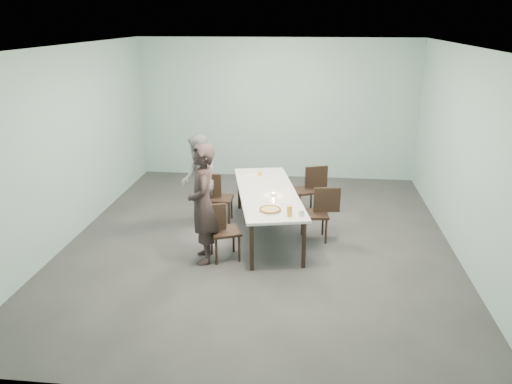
# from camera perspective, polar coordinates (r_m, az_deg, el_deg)

# --- Properties ---
(ground) EXTENTS (7.00, 7.00, 0.00)m
(ground) POSITION_cam_1_polar(r_m,az_deg,el_deg) (8.03, 0.39, -5.60)
(ground) COLOR #333335
(ground) RESTS_ON ground
(room_shell) EXTENTS (6.02, 7.02, 3.01)m
(room_shell) POSITION_cam_1_polar(r_m,az_deg,el_deg) (7.41, 0.42, 8.75)
(room_shell) COLOR #94BABA
(room_shell) RESTS_ON ground
(table) EXTENTS (1.43, 2.73, 0.75)m
(table) POSITION_cam_1_polar(r_m,az_deg,el_deg) (8.02, 1.31, -0.27)
(table) COLOR white
(table) RESTS_ON ground
(chair_near_left) EXTENTS (0.65, 0.55, 0.87)m
(chair_near_left) POSITION_cam_1_polar(r_m,az_deg,el_deg) (7.27, -4.20, -4.08)
(chair_near_left) COLOR black
(chair_near_left) RESTS_ON ground
(chair_far_left) EXTENTS (0.62, 0.43, 0.87)m
(chair_far_left) POSITION_cam_1_polar(r_m,az_deg,el_deg) (8.61, -4.64, -0.29)
(chair_far_left) COLOR black
(chair_far_left) RESTS_ON ground
(chair_near_right) EXTENTS (0.64, 0.47, 0.87)m
(chair_near_right) POSITION_cam_1_polar(r_m,az_deg,el_deg) (7.97, 7.27, -2.05)
(chair_near_right) COLOR black
(chair_near_right) RESTS_ON ground
(chair_far_right) EXTENTS (0.65, 0.54, 0.87)m
(chair_far_right) POSITION_cam_1_polar(r_m,az_deg,el_deg) (9.05, 6.21, 0.63)
(chair_far_right) COLOR black
(chair_far_right) RESTS_ON ground
(diner_near) EXTENTS (0.56, 0.72, 1.75)m
(diner_near) POSITION_cam_1_polar(r_m,az_deg,el_deg) (7.13, -6.10, -1.38)
(diner_near) COLOR black
(diner_near) RESTS_ON ground
(diner_far) EXTENTS (0.76, 0.88, 1.54)m
(diner_far) POSITION_cam_1_polar(r_m,az_deg,el_deg) (8.55, -6.58, 1.39)
(diner_far) COLOR gray
(diner_far) RESTS_ON ground
(pizza) EXTENTS (0.34, 0.34, 0.04)m
(pizza) POSITION_cam_1_polar(r_m,az_deg,el_deg) (7.18, 1.62, -2.05)
(pizza) COLOR white
(pizza) RESTS_ON table
(side_plate) EXTENTS (0.18, 0.18, 0.01)m
(side_plate) POSITION_cam_1_polar(r_m,az_deg,el_deg) (7.51, 3.34, -1.21)
(side_plate) COLOR white
(side_plate) RESTS_ON table
(beer_glass) EXTENTS (0.08, 0.08, 0.15)m
(beer_glass) POSITION_cam_1_polar(r_m,az_deg,el_deg) (6.99, 3.85, -2.20)
(beer_glass) COLOR gold
(beer_glass) RESTS_ON table
(water_tumbler) EXTENTS (0.08, 0.08, 0.09)m
(water_tumbler) POSITION_cam_1_polar(r_m,az_deg,el_deg) (7.02, 5.17, -2.40)
(water_tumbler) COLOR silver
(water_tumbler) RESTS_ON table
(tealight) EXTENTS (0.06, 0.06, 0.05)m
(tealight) POSITION_cam_1_polar(r_m,az_deg,el_deg) (7.81, 2.00, -0.25)
(tealight) COLOR silver
(tealight) RESTS_ON table
(amber_tumbler) EXTENTS (0.07, 0.07, 0.08)m
(amber_tumbler) POSITION_cam_1_polar(r_m,az_deg,el_deg) (8.74, 0.43, 2.05)
(amber_tumbler) COLOR gold
(amber_tumbler) RESTS_ON table
(menu) EXTENTS (0.34, 0.28, 0.01)m
(menu) POSITION_cam_1_polar(r_m,az_deg,el_deg) (8.79, -0.42, 1.90)
(menu) COLOR silver
(menu) RESTS_ON table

